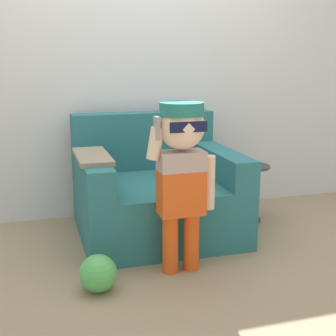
{
  "coord_description": "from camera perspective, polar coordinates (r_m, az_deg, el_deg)",
  "views": [
    {
      "loc": [
        -0.84,
        -3.15,
        1.28
      ],
      "look_at": [
        0.01,
        -0.28,
        0.58
      ],
      "focal_mm": 50.0,
      "sensor_mm": 36.0,
      "label": 1
    }
  ],
  "objects": [
    {
      "name": "person_child",
      "position": [
        2.75,
        1.69,
        0.81
      ],
      "size": [
        0.43,
        0.32,
        1.04
      ],
      "color": "#E05119",
      "rests_on": "ground_plane"
    },
    {
      "name": "side_table",
      "position": [
        3.79,
        9.91,
        -2.35
      ],
      "size": [
        0.3,
        0.3,
        0.46
      ],
      "color": "#333333",
      "rests_on": "ground_plane"
    },
    {
      "name": "toy_ball",
      "position": [
        2.72,
        -8.51,
        -12.58
      ],
      "size": [
        0.21,
        0.21,
        0.21
      ],
      "color": "#4CB256",
      "rests_on": "ground_plane"
    },
    {
      "name": "wall_back",
      "position": [
        3.88,
        -4.19,
        13.44
      ],
      "size": [
        10.0,
        0.05,
        2.6
      ],
      "color": "silver",
      "rests_on": "ground_plane"
    },
    {
      "name": "armchair",
      "position": [
        3.49,
        -1.57,
        -3.12
      ],
      "size": [
        1.15,
        1.02,
        0.87
      ],
      "color": "#286B70",
      "rests_on": "ground_plane"
    },
    {
      "name": "ground_plane",
      "position": [
        3.5,
        -1.53,
        -8.27
      ],
      "size": [
        10.0,
        10.0,
        0.0
      ],
      "primitive_type": "plane",
      "color": "#998466"
    }
  ]
}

